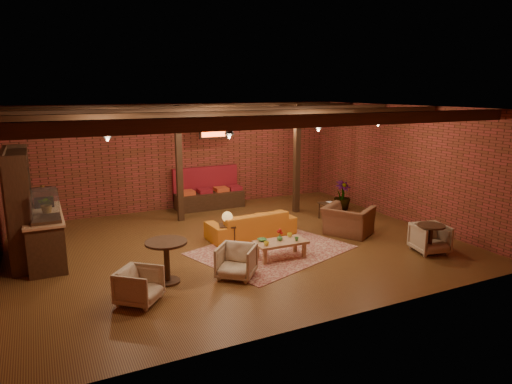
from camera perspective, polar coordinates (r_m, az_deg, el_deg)
name	(u,v)px	position (r m, az deg, el deg)	size (l,w,h in m)	color
floor	(237,245)	(10.92, -2.34, -6.59)	(10.00, 10.00, 0.00)	#422210
ceiling	(236,108)	(10.32, -2.50, 10.44)	(10.00, 8.00, 0.02)	black
wall_back	(185,156)	(14.21, -8.88, 4.42)	(10.00, 0.02, 3.20)	brown
wall_front	(341,223)	(7.11, 10.57, -3.87)	(10.00, 0.02, 3.20)	brown
wall_right	(402,164)	(13.27, 17.83, 3.39)	(0.02, 8.00, 3.20)	brown
ceiling_beams	(236,114)	(10.32, -2.49, 9.77)	(9.80, 6.40, 0.22)	black
ceiling_pipe	(211,120)	(11.82, -5.60, 8.97)	(0.12, 0.12, 9.60)	black
post_left	(179,164)	(12.72, -9.60, 3.44)	(0.16, 0.16, 3.20)	black
post_right	(297,159)	(13.52, 5.13, 4.11)	(0.16, 0.16, 3.20)	black
service_counter	(44,223)	(10.83, -25.00, -3.53)	(0.80, 2.50, 1.60)	black
plant_counter	(47,202)	(10.92, -24.71, -1.09)	(0.35, 0.39, 0.30)	#337F33
shelving_hutch	(21,206)	(10.84, -27.32, -1.56)	(0.52, 2.00, 2.40)	black
banquette	(209,192)	(14.17, -5.87, -0.03)	(2.10, 0.70, 1.00)	maroon
service_sign	(213,134)	(13.47, -5.39, 7.29)	(0.86, 0.06, 0.30)	#FF4A19
ceiling_spotlights	(236,123)	(10.34, -2.48, 8.55)	(6.40, 4.40, 0.28)	black
rug	(272,250)	(10.54, 1.96, -7.27)	(3.27, 2.50, 0.01)	maroon
sofa	(251,224)	(11.40, -0.62, -4.04)	(2.21, 0.86, 0.64)	#C96F1C
coffee_table	(280,243)	(9.97, 3.02, -6.37)	(1.15, 0.59, 0.64)	#A06D4B
side_table_lamp	(227,219)	(10.79, -3.61, -3.44)	(0.48, 0.48, 0.80)	black
round_table_left	(167,255)	(8.84, -11.11, -7.69)	(0.79, 0.79, 0.82)	black
armchair_a	(139,284)	(8.22, -14.40, -11.10)	(0.66, 0.62, 0.68)	beige
armchair_b	(236,260)	(8.99, -2.47, -8.48)	(0.69, 0.65, 0.71)	beige
armchair_right	(348,216)	(11.74, 11.45, -2.93)	(1.13, 0.73, 0.99)	brown
side_table_book	(328,204)	(13.04, 8.98, -1.50)	(0.44, 0.44, 0.50)	black
round_table_right	(431,235)	(10.82, 20.99, -5.03)	(0.59, 0.59, 0.70)	black
armchair_far	(430,237)	(11.03, 20.94, -5.28)	(0.70, 0.66, 0.72)	beige
plant_tall	(343,167)	(13.98, 10.88, 3.15)	(1.50, 1.50, 2.69)	#4C7F4C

